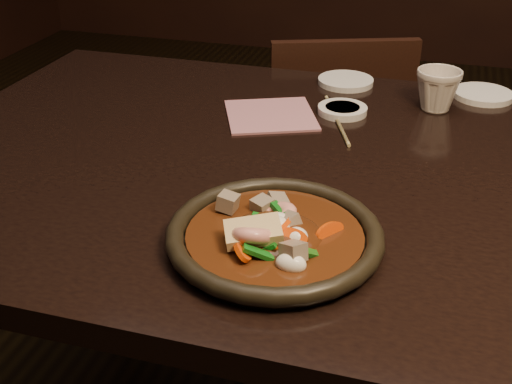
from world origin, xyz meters
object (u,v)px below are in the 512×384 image
(table, at_px, (373,213))
(chair, at_px, (330,158))
(plate, at_px, (275,236))
(tea_cup, at_px, (438,89))

(table, relative_size, chair, 2.02)
(plate, distance_m, tea_cup, 0.57)
(plate, bearing_deg, tea_cup, 71.59)
(chair, relative_size, tea_cup, 9.18)
(table, relative_size, tea_cup, 18.51)
(plate, height_order, tea_cup, tea_cup)
(chair, xyz_separation_m, tea_cup, (0.26, -0.37, 0.36))
(chair, xyz_separation_m, plate, (0.08, -0.91, 0.33))
(plate, bearing_deg, table, 66.93)
(table, distance_m, chair, 0.73)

